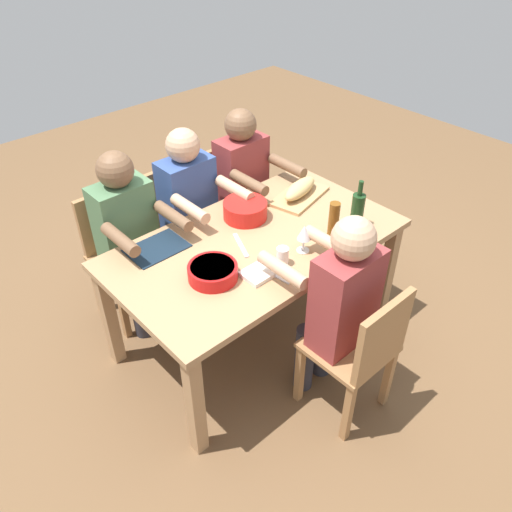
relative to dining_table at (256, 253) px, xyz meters
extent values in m
plane|color=brown|center=(0.00, 0.00, -0.65)|extent=(8.00, 8.00, 0.00)
cube|color=#A87F56|center=(0.00, 0.00, 0.07)|extent=(1.66, 0.94, 0.04)
cube|color=#A87F56|center=(-0.77, -0.41, -0.30)|extent=(0.07, 0.07, 0.70)
cube|color=#A87F56|center=(0.77, -0.41, -0.30)|extent=(0.07, 0.07, 0.70)
cube|color=#A87F56|center=(-0.77, 0.41, -0.30)|extent=(0.07, 0.07, 0.70)
cube|color=#A87F56|center=(0.77, 0.41, -0.30)|extent=(0.07, 0.07, 0.70)
cube|color=#9E7044|center=(0.00, -0.71, -0.22)|extent=(0.40, 0.40, 0.03)
cube|color=#9E7044|center=(0.00, -0.89, 0.00)|extent=(0.38, 0.04, 0.40)
cube|color=#9E7044|center=(-0.17, -0.54, -0.44)|extent=(0.04, 0.04, 0.42)
cube|color=#9E7044|center=(0.17, -0.54, -0.44)|extent=(0.04, 0.04, 0.42)
cube|color=#9E7044|center=(-0.17, -0.88, -0.44)|extent=(0.04, 0.04, 0.42)
cube|color=#9E7044|center=(0.17, -0.88, -0.44)|extent=(0.04, 0.04, 0.42)
cylinder|color=#2D2D38|center=(-0.08, -0.49, -0.43)|extent=(0.11, 0.11, 0.45)
cylinder|color=#2D2D38|center=(0.08, -0.49, -0.43)|extent=(0.11, 0.11, 0.45)
cube|color=#334C8C|center=(0.00, -0.65, 0.07)|extent=(0.34, 0.20, 0.55)
cylinder|color=tan|center=(-0.17, -0.38, 0.19)|extent=(0.07, 0.30, 0.07)
cylinder|color=tan|center=(0.17, -0.38, 0.19)|extent=(0.07, 0.30, 0.07)
sphere|color=tan|center=(0.00, -0.65, 0.44)|extent=(0.21, 0.21, 0.21)
cube|color=#9E7044|center=(0.46, -0.71, -0.22)|extent=(0.40, 0.40, 0.03)
cube|color=#9E7044|center=(0.46, -0.89, 0.00)|extent=(0.38, 0.04, 0.40)
cube|color=#9E7044|center=(0.29, -0.54, -0.44)|extent=(0.04, 0.04, 0.42)
cube|color=#9E7044|center=(0.63, -0.54, -0.44)|extent=(0.04, 0.04, 0.42)
cube|color=#9E7044|center=(0.29, -0.88, -0.44)|extent=(0.04, 0.04, 0.42)
cube|color=#9E7044|center=(0.63, -0.88, -0.44)|extent=(0.04, 0.04, 0.42)
cylinder|color=#2D2D38|center=(0.38, -0.49, -0.43)|extent=(0.11, 0.11, 0.45)
cylinder|color=#2D2D38|center=(0.54, -0.49, -0.43)|extent=(0.11, 0.11, 0.45)
cube|color=#4C724C|center=(0.46, -0.65, 0.07)|extent=(0.34, 0.20, 0.55)
cylinder|color=brown|center=(0.29, -0.38, 0.19)|extent=(0.07, 0.30, 0.07)
cylinder|color=brown|center=(0.63, -0.38, 0.19)|extent=(0.07, 0.30, 0.07)
sphere|color=brown|center=(0.46, -0.65, 0.44)|extent=(0.21, 0.21, 0.21)
cube|color=#9E7044|center=(-0.46, -0.71, -0.22)|extent=(0.40, 0.40, 0.03)
cube|color=#9E7044|center=(-0.46, -0.89, 0.00)|extent=(0.38, 0.04, 0.40)
cube|color=#9E7044|center=(-0.63, -0.54, -0.44)|extent=(0.04, 0.04, 0.42)
cube|color=#9E7044|center=(-0.29, -0.54, -0.44)|extent=(0.04, 0.04, 0.42)
cube|color=#9E7044|center=(-0.63, -0.88, -0.44)|extent=(0.04, 0.04, 0.42)
cube|color=#9E7044|center=(-0.29, -0.88, -0.44)|extent=(0.04, 0.04, 0.42)
cylinder|color=#2D2D38|center=(-0.54, -0.49, -0.43)|extent=(0.11, 0.11, 0.45)
cylinder|color=#2D2D38|center=(-0.38, -0.49, -0.43)|extent=(0.11, 0.11, 0.45)
cube|color=maroon|center=(-0.46, -0.65, 0.07)|extent=(0.34, 0.20, 0.55)
cylinder|color=brown|center=(-0.63, -0.38, 0.19)|extent=(0.07, 0.30, 0.07)
cylinder|color=brown|center=(-0.29, -0.38, 0.19)|extent=(0.07, 0.30, 0.07)
sphere|color=brown|center=(-0.46, -0.65, 0.44)|extent=(0.21, 0.21, 0.21)
cube|color=#9E7044|center=(0.00, 0.71, -0.22)|extent=(0.40, 0.40, 0.03)
cube|color=#9E7044|center=(0.00, 0.89, 0.00)|extent=(0.38, 0.04, 0.40)
cube|color=#9E7044|center=(0.17, 0.54, -0.44)|extent=(0.04, 0.04, 0.42)
cube|color=#9E7044|center=(-0.17, 0.54, -0.44)|extent=(0.04, 0.04, 0.42)
cube|color=#9E7044|center=(0.17, 0.88, -0.44)|extent=(0.04, 0.04, 0.42)
cube|color=#9E7044|center=(-0.17, 0.88, -0.44)|extent=(0.04, 0.04, 0.42)
cylinder|color=#2D2D38|center=(0.08, 0.49, -0.43)|extent=(0.11, 0.11, 0.45)
cylinder|color=#2D2D38|center=(-0.08, 0.49, -0.43)|extent=(0.11, 0.11, 0.45)
cube|color=maroon|center=(0.00, 0.65, 0.07)|extent=(0.34, 0.20, 0.55)
cylinder|color=tan|center=(0.17, 0.38, 0.19)|extent=(0.07, 0.30, 0.07)
cylinder|color=tan|center=(-0.17, 0.38, 0.19)|extent=(0.07, 0.30, 0.07)
sphere|color=tan|center=(0.00, 0.65, 0.44)|extent=(0.21, 0.21, 0.21)
cylinder|color=red|center=(0.39, 0.10, 0.13)|extent=(0.26, 0.26, 0.08)
cylinder|color=#669E33|center=(0.39, 0.10, 0.15)|extent=(0.23, 0.23, 0.03)
cylinder|color=red|center=(-0.11, -0.22, 0.14)|extent=(0.26, 0.26, 0.10)
cylinder|color=orange|center=(-0.11, -0.22, 0.17)|extent=(0.23, 0.23, 0.04)
cube|color=tan|center=(-0.52, -0.16, 0.10)|extent=(0.44, 0.31, 0.02)
ellipsoid|color=tan|center=(-0.52, -0.16, 0.15)|extent=(0.34, 0.18, 0.09)
cylinder|color=#193819|center=(-0.54, 0.28, 0.19)|extent=(0.08, 0.08, 0.20)
cylinder|color=#193819|center=(-0.54, 0.28, 0.33)|extent=(0.03, 0.03, 0.09)
cylinder|color=brown|center=(-0.35, 0.26, 0.20)|extent=(0.06, 0.06, 0.22)
cylinder|color=silver|center=(-0.12, 0.25, 0.09)|extent=(0.07, 0.07, 0.01)
cylinder|color=silver|center=(-0.12, 0.25, 0.13)|extent=(0.01, 0.01, 0.07)
cone|color=silver|center=(-0.12, 0.25, 0.21)|extent=(0.08, 0.08, 0.08)
cube|color=#142333|center=(0.46, -0.31, 0.09)|extent=(0.32, 0.23, 0.01)
cylinder|color=white|center=(0.04, 0.25, 0.14)|extent=(0.07, 0.07, 0.10)
cube|color=silver|center=(0.14, 0.31, 0.09)|extent=(0.03, 0.17, 0.01)
cube|color=silver|center=(0.10, -0.02, 0.09)|extent=(0.11, 0.22, 0.01)
cube|color=white|center=(0.21, 0.24, 0.10)|extent=(0.14, 0.14, 0.02)
camera|label=1|loc=(1.58, 1.74, 1.77)|focal=35.90mm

